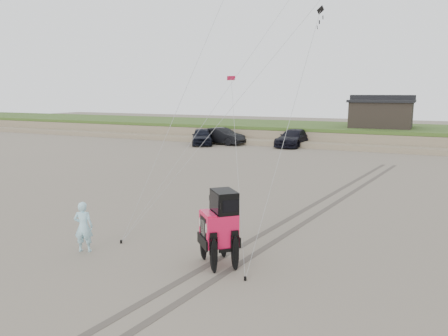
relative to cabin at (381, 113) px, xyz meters
The scene contains 11 objects.
ground 37.20m from the cabin, 93.09° to the right, with size 160.00×160.00×0.00m, color #6B6054.
dune_ridge 3.18m from the cabin, 165.96° to the left, with size 160.00×14.25×1.73m.
cabin is the anchor object (origin of this frame).
truck_a 18.88m from the cabin, 152.23° to the right, with size 2.03×5.04×1.72m, color black.
truck_b 16.87m from the cabin, 153.35° to the right, with size 1.79×5.14×1.69m, color black.
truck_c 10.08m from the cabin, 141.14° to the right, with size 2.35×5.79×1.68m, color black.
jeep 36.76m from the cabin, 91.91° to the right, with size 2.21×5.12×1.91m, color #E11445, non-canonical shape.
man 38.11m from the cabin, 98.90° to the right, with size 0.64×0.42×1.75m, color #98DAEB.
stake_main 36.92m from the cabin, 98.23° to the right, with size 0.08×0.08×0.12m, color black.
stake_aux 37.56m from the cabin, 90.02° to the right, with size 0.08×0.08×0.12m, color black.
tire_tracks 29.18m from the cabin, 90.00° to the right, with size 5.22×29.74×0.01m.
Camera 1 is at (6.46, -11.46, 5.39)m, focal length 35.00 mm.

